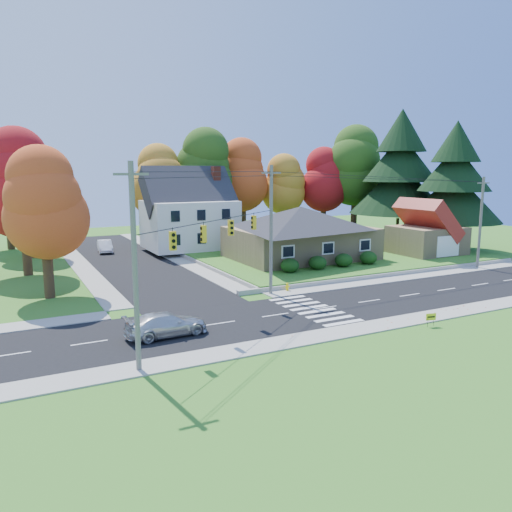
{
  "coord_description": "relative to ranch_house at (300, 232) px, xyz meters",
  "views": [
    {
      "loc": [
        -19.9,
        -28.09,
        9.54
      ],
      "look_at": [
        -1.36,
        8.0,
        2.61
      ],
      "focal_mm": 35.0,
      "sensor_mm": 36.0,
      "label": 1
    }
  ],
  "objects": [
    {
      "name": "yard_sign",
      "position": [
        -4.61,
        -22.53,
        -2.67
      ],
      "size": [
        0.66,
        0.2,
        0.84
      ],
      "color": "black",
      "rests_on": "ground"
    },
    {
      "name": "road_cross",
      "position": [
        -16.0,
        10.0,
        -3.25
      ],
      "size": [
        8.0,
        44.0,
        0.02
      ],
      "primitive_type": "cube",
      "color": "black",
      "rests_on": "ground"
    },
    {
      "name": "tree_lot_3",
      "position": [
        8.0,
        17.0,
        4.39
      ],
      "size": [
        6.16,
        6.16,
        11.47
      ],
      "color": "#3F2A19",
      "rests_on": "lawn"
    },
    {
      "name": "tree_west_0",
      "position": [
        -25.0,
        -4.0,
        3.89
      ],
      "size": [
        6.16,
        6.16,
        11.47
      ],
      "color": "#3F2A19",
      "rests_on": "ground"
    },
    {
      "name": "tree_west_1",
      "position": [
        -26.0,
        6.0,
        5.2
      ],
      "size": [
        7.28,
        7.28,
        13.56
      ],
      "color": "#3F2A19",
      "rests_on": "ground"
    },
    {
      "name": "road_main",
      "position": [
        -8.0,
        -16.0,
        -3.26
      ],
      "size": [
        90.0,
        8.0,
        0.02
      ],
      "primitive_type": "cube",
      "color": "black",
      "rests_on": "ground"
    },
    {
      "name": "tree_lot_0",
      "position": [
        -10.0,
        18.0,
        5.04
      ],
      "size": [
        6.72,
        6.72,
        12.51
      ],
      "color": "#3F2A19",
      "rests_on": "lawn"
    },
    {
      "name": "silver_sedan",
      "position": [
        -19.77,
        -16.81,
        -2.54
      ],
      "size": [
        4.94,
        2.22,
        1.4
      ],
      "primitive_type": "imported",
      "rotation": [
        0.0,
        0.0,
        1.62
      ],
      "color": "silver",
      "rests_on": "road_main"
    },
    {
      "name": "colonial_house",
      "position": [
        -7.96,
        12.0,
        1.32
      ],
      "size": [
        10.4,
        8.4,
        9.6
      ],
      "color": "silver",
      "rests_on": "lawn"
    },
    {
      "name": "garage",
      "position": [
        14.0,
        -4.01,
        -0.42
      ],
      "size": [
        7.3,
        6.3,
        4.6
      ],
      "color": "tan",
      "rests_on": "lawn"
    },
    {
      "name": "hedge_row",
      "position": [
        -0.5,
        -6.2,
        -2.13
      ],
      "size": [
        10.7,
        1.7,
        1.27
      ],
      "color": "#163A10",
      "rests_on": "lawn"
    },
    {
      "name": "lawn",
      "position": [
        5.0,
        5.0,
        -3.02
      ],
      "size": [
        30.0,
        30.0,
        0.5
      ],
      "primitive_type": "cube",
      "color": "#3D7923",
      "rests_on": "ground"
    },
    {
      "name": "conifer_east_a",
      "position": [
        19.0,
        6.0,
        6.12
      ],
      "size": [
        12.8,
        12.8,
        16.96
      ],
      "color": "#3F2A19",
      "rests_on": "lawn"
    },
    {
      "name": "tree_lot_4",
      "position": [
        14.0,
        16.0,
        5.04
      ],
      "size": [
        6.72,
        6.72,
        12.51
      ],
      "color": "#3F2A19",
      "rests_on": "lawn"
    },
    {
      "name": "white_car",
      "position": [
        -17.13,
        16.19,
        -2.53
      ],
      "size": [
        1.93,
        4.46,
        1.43
      ],
      "primitive_type": "imported",
      "rotation": [
        0.0,
        0.0,
        -0.1
      ],
      "color": "white",
      "rests_on": "road_cross"
    },
    {
      "name": "sidewalk_south",
      "position": [
        -8.0,
        -21.0,
        -3.23
      ],
      "size": [
        90.0,
        2.0,
        0.08
      ],
      "primitive_type": "cube",
      "color": "#9C9A90",
      "rests_on": "ground"
    },
    {
      "name": "tree_west_3",
      "position": [
        -27.0,
        24.0,
        5.85
      ],
      "size": [
        7.84,
        7.84,
        14.6
      ],
      "color": "#3F2A19",
      "rests_on": "ground"
    },
    {
      "name": "fire_hydrant",
      "position": [
        -7.83,
        -10.53,
        -2.93
      ],
      "size": [
        0.39,
        0.31,
        0.69
      ],
      "color": "yellow",
      "rests_on": "ground"
    },
    {
      "name": "sidewalk_north",
      "position": [
        -8.0,
        -11.0,
        -3.23
      ],
      "size": [
        90.0,
        2.0,
        0.08
      ],
      "primitive_type": "cube",
      "color": "#9C9A90",
      "rests_on": "ground"
    },
    {
      "name": "ranch_house",
      "position": [
        0.0,
        0.0,
        0.0
      ],
      "size": [
        14.6,
        10.6,
        5.4
      ],
      "color": "tan",
      "rests_on": "lawn"
    },
    {
      "name": "ground",
      "position": [
        -8.0,
        -16.0,
        -3.27
      ],
      "size": [
        120.0,
        120.0,
        0.0
      ],
      "primitive_type": "plane",
      "color": "#3D7923"
    },
    {
      "name": "conifer_east_b",
      "position": [
        20.0,
        -2.0,
        5.01
      ],
      "size": [
        11.2,
        11.2,
        14.84
      ],
      "color": "#3F2A19",
      "rests_on": "lawn"
    },
    {
      "name": "tree_lot_1",
      "position": [
        -4.0,
        17.0,
        6.35
      ],
      "size": [
        7.84,
        7.84,
        14.6
      ],
      "color": "#3F2A19",
      "rests_on": "lawn"
    },
    {
      "name": "tree_west_2",
      "position": [
        -25.0,
        16.0,
        4.54
      ],
      "size": [
        6.72,
        6.72,
        12.51
      ],
      "color": "#3F2A19",
      "rests_on": "ground"
    },
    {
      "name": "traffic_infrastructure",
      "position": [
        -8.15,
        -14.65,
        1.88
      ],
      "size": [
        38.1,
        10.66,
        10.0
      ],
      "color": "#666059",
      "rests_on": "ground"
    },
    {
      "name": "tree_lot_2",
      "position": [
        2.0,
        18.0,
        5.7
      ],
      "size": [
        7.28,
        7.28,
        13.56
      ],
      "color": "#3F2A19",
      "rests_on": "lawn"
    },
    {
      "name": "tree_lot_5",
      "position": [
        18.0,
        14.0,
        7.0
      ],
      "size": [
        8.4,
        8.4,
        15.64
      ],
      "color": "#3F2A19",
      "rests_on": "lawn"
    }
  ]
}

